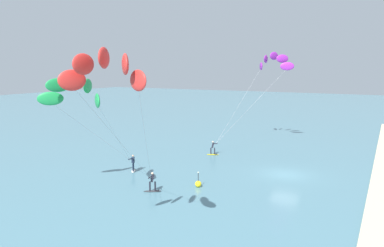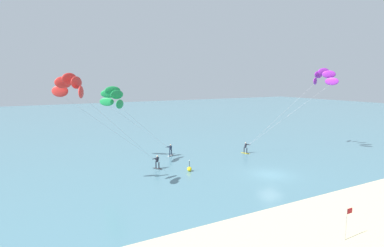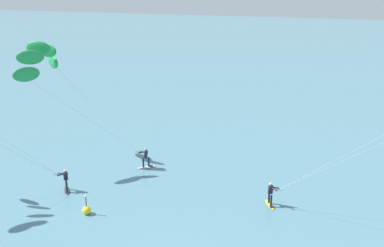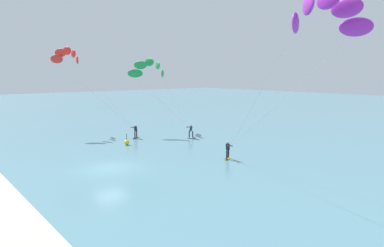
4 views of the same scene
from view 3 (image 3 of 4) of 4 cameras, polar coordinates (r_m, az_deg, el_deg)
The scene contains 2 objects.
kitesurfer_mid_water at distance 40.30m, azimuth -16.65°, elevation 6.77°, with size 10.02×6.29×9.93m.
marker_buoy at distance 33.78m, azimuth -11.97°, elevation -9.66°, with size 0.56×0.56×1.38m.
Camera 3 is at (6.00, -20.94, 16.09)m, focal length 46.60 mm.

